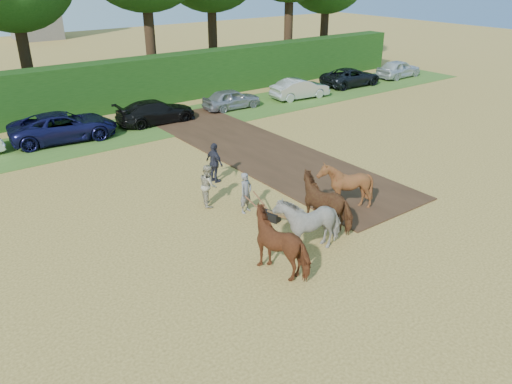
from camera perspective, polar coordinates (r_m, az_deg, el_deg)
ground at (r=18.77m, az=9.73°, el=-2.22°), size 120.00×120.00×0.00m
earth_strip at (r=24.47m, az=0.44°, el=4.72°), size 4.50×17.00×0.05m
grass_verge at (r=29.41m, az=-10.29°, el=7.75°), size 50.00×5.00×0.03m
hedgerow at (r=33.02m, az=-14.14°, el=11.92°), size 46.00×1.60×3.00m
spectator_near at (r=18.78m, az=-5.47°, el=0.78°), size 0.85×0.95×1.62m
spectator_far at (r=20.76m, az=-4.76°, el=3.34°), size 0.52×1.04×1.71m
plough_team at (r=16.67m, az=6.88°, el=-2.08°), size 6.20×5.19×1.86m
parked_cars at (r=30.36m, az=-7.39°, el=9.81°), size 40.98×3.09×1.47m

